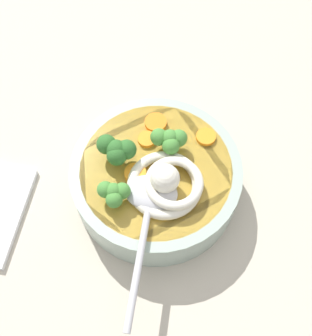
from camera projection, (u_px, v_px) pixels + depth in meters
table_slab at (160, 185)px, 57.88cm from camera, size 90.14×90.14×4.44cm
soup_bowl at (156, 178)px, 52.54cm from camera, size 20.49×20.49×5.70cm
noodle_pile at (170, 182)px, 47.91cm from camera, size 9.47×9.28×3.81cm
soup_spoon at (149, 204)px, 47.10cm from camera, size 7.88×17.48×1.60cm
broccoli_floret_left at (170, 140)px, 49.57cm from camera, size 4.05×3.48×3.20cm
broccoli_floret_rear at (116, 148)px, 48.76cm from camera, size 4.56×3.92×3.60cm
broccoli_floret_beside_chili at (114, 193)px, 46.59cm from camera, size 3.69×3.18×2.92cm
carrot_slice_near_spoon at (135, 174)px, 49.32cm from camera, size 2.56×2.56×0.76cm
carrot_slice_extra_b at (206, 137)px, 51.84cm from camera, size 2.40×2.40×0.52cm
carrot_slice_extra_a at (147, 139)px, 51.66cm from camera, size 2.21×2.21×0.53cm
carrot_slice_beside_noodles at (152, 123)px, 52.70cm from camera, size 2.74×2.74×0.64cm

